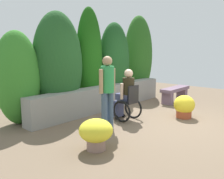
% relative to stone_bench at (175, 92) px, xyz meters
% --- Properties ---
extents(ground_plane, '(12.61, 12.61, 0.00)m').
position_rel_stone_bench_xyz_m(ground_plane, '(-2.39, -0.90, -0.34)').
color(ground_plane, brown).
extents(stone_retaining_wall, '(5.21, 0.42, 0.72)m').
position_rel_stone_bench_xyz_m(stone_retaining_wall, '(-2.39, 1.13, 0.02)').
color(stone_retaining_wall, gray).
rests_on(stone_retaining_wall, ground).
extents(hedge_backdrop, '(6.22, 1.07, 3.09)m').
position_rel_stone_bench_xyz_m(hedge_backdrop, '(-2.29, 1.63, 1.08)').
color(hedge_backdrop, '#337B27').
rests_on(hedge_backdrop, ground).
extents(stone_bench, '(1.44, 0.40, 0.51)m').
position_rel_stone_bench_xyz_m(stone_bench, '(0.00, 0.00, 0.00)').
color(stone_bench, slate).
rests_on(stone_bench, ground).
extents(person_in_wheelchair, '(0.53, 0.66, 1.33)m').
position_rel_stone_bench_xyz_m(person_in_wheelchair, '(-2.86, -0.08, 0.28)').
color(person_in_wheelchair, black).
rests_on(person_in_wheelchair, ground).
extents(person_standing_companion, '(0.49, 0.30, 1.68)m').
position_rel_stone_bench_xyz_m(person_standing_companion, '(-3.75, -0.23, 0.63)').
color(person_standing_companion, '#3F536D').
rests_on(person_standing_companion, ground).
extents(flower_pot_purple_near, '(0.62, 0.62, 0.58)m').
position_rel_stone_bench_xyz_m(flower_pot_purple_near, '(-4.70, -0.83, -0.01)').
color(flower_pot_purple_near, gray).
rests_on(flower_pot_purple_near, ground).
extents(flower_pot_terracotta_by_wall, '(0.55, 0.55, 0.61)m').
position_rel_stone_bench_xyz_m(flower_pot_terracotta_by_wall, '(-1.66, -1.11, -0.03)').
color(flower_pot_terracotta_by_wall, '#B04C2C').
rests_on(flower_pot_terracotta_by_wall, ground).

